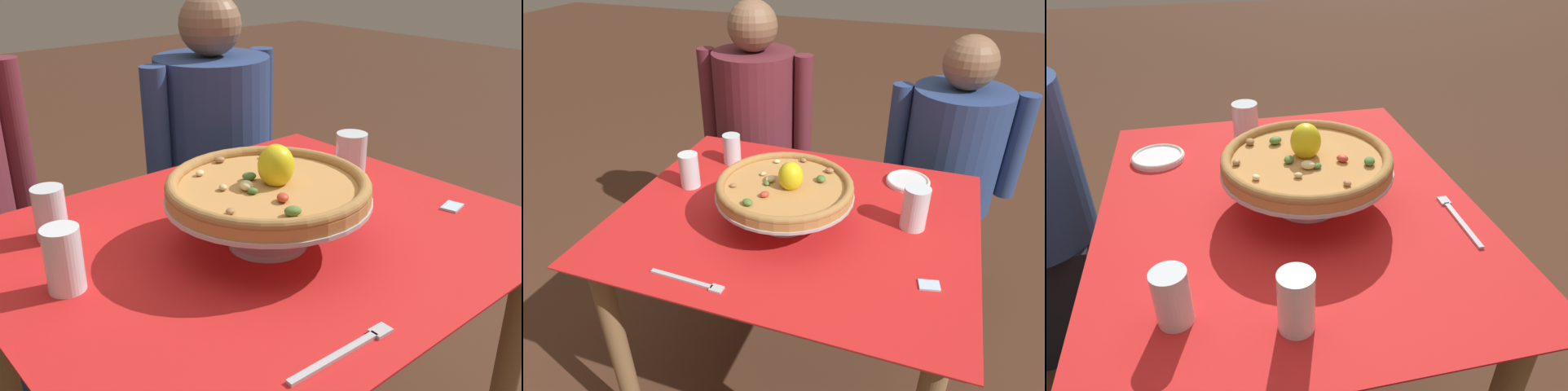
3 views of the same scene
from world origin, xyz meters
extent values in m
cylinder|color=olive|center=(0.44, -0.35, 0.36)|extent=(0.06, 0.06, 0.73)
cylinder|color=olive|center=(0.44, 0.35, 0.36)|extent=(0.06, 0.06, 0.73)
cube|color=olive|center=(0.00, 0.00, 0.74)|extent=(1.00, 0.83, 0.02)
cube|color=red|center=(0.00, 0.00, 0.75)|extent=(1.04, 0.87, 0.00)
cylinder|color=#B7B7C1|center=(-0.02, -0.04, 0.76)|extent=(0.15, 0.15, 0.01)
cylinder|color=#B7B7C1|center=(-0.02, -0.04, 0.81)|extent=(0.05, 0.05, 0.08)
cylinder|color=#B7B7C1|center=(-0.02, -0.04, 0.85)|extent=(0.39, 0.39, 0.01)
cylinder|color=#BC8447|center=(-0.02, -0.04, 0.87)|extent=(0.38, 0.38, 0.02)
torus|color=#A6743E|center=(-0.02, -0.04, 0.88)|extent=(0.38, 0.38, 0.02)
ellipsoid|color=#996B42|center=(-0.01, 0.11, 0.89)|extent=(0.03, 0.02, 0.01)
ellipsoid|color=#4C7533|center=(0.07, 0.01, 0.89)|extent=(0.04, 0.04, 0.02)
ellipsoid|color=tan|center=(-0.10, -0.01, 0.89)|extent=(0.02, 0.02, 0.01)
ellipsoid|color=beige|center=(-0.09, 0.08, 0.89)|extent=(0.02, 0.02, 0.01)
ellipsoid|color=#996B42|center=(-0.01, -0.05, 0.89)|extent=(0.02, 0.02, 0.01)
ellipsoid|color=#996B42|center=(-0.15, -0.10, 0.89)|extent=(0.02, 0.02, 0.01)
ellipsoid|color=#4C7533|center=(-0.01, -0.04, 0.89)|extent=(0.03, 0.02, 0.01)
ellipsoid|color=#4C7533|center=(-0.07, -0.06, 0.89)|extent=(0.02, 0.03, 0.01)
ellipsoid|color=#996B42|center=(0.08, 0.07, 0.89)|extent=(0.03, 0.02, 0.01)
ellipsoid|color=beige|center=(-0.06, -0.03, 0.89)|extent=(0.04, 0.04, 0.02)
ellipsoid|color=#4C7533|center=(-0.08, -0.17, 0.89)|extent=(0.04, 0.03, 0.02)
ellipsoid|color=#4C7533|center=(-0.03, 0.00, 0.89)|extent=(0.03, 0.03, 0.01)
ellipsoid|color=#C63D28|center=(-0.05, -0.12, 0.89)|extent=(0.03, 0.03, 0.01)
ellipsoid|color=yellow|center=(0.00, -0.04, 0.91)|extent=(0.09, 0.09, 0.08)
cylinder|color=white|center=(-0.38, 0.06, 0.81)|extent=(0.06, 0.06, 0.11)
cylinder|color=silver|center=(-0.38, 0.06, 0.79)|extent=(0.06, 0.06, 0.07)
cylinder|color=silver|center=(-0.32, 0.26, 0.81)|extent=(0.06, 0.06, 0.11)
cylinder|color=silver|center=(-0.32, 0.26, 0.79)|extent=(0.06, 0.06, 0.08)
cylinder|color=silver|center=(0.33, 0.06, 0.82)|extent=(0.07, 0.07, 0.13)
cylinder|color=silver|center=(0.33, 0.06, 0.79)|extent=(0.06, 0.06, 0.06)
cylinder|color=white|center=(0.29, 0.31, 0.76)|extent=(0.14, 0.14, 0.01)
torus|color=silver|center=(0.29, 0.31, 0.77)|extent=(0.14, 0.14, 0.01)
cube|color=#B7B7C1|center=(-0.18, -0.36, 0.76)|extent=(0.17, 0.02, 0.01)
cube|color=#B7B7C1|center=(-0.08, -0.37, 0.76)|extent=(0.03, 0.03, 0.01)
cube|color=silver|center=(0.40, -0.18, 0.76)|extent=(0.06, 0.05, 0.00)
cube|color=black|center=(0.43, 0.74, 0.23)|extent=(0.30, 0.34, 0.46)
camera|label=1|loc=(-0.69, -0.80, 1.30)|focal=40.46mm
camera|label=2|loc=(0.35, -1.09, 1.53)|focal=31.93mm
camera|label=3|loc=(-0.93, 0.16, 1.37)|focal=32.62mm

